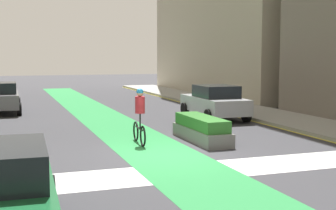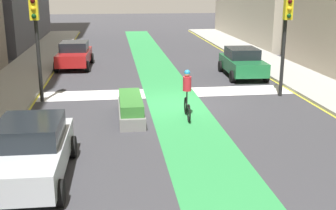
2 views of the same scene
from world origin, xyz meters
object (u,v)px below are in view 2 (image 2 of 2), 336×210
(car_red_right_near, at_px, (74,54))
(car_green_left_near, at_px, (242,62))
(traffic_signal_near_right, at_px, (36,30))
(traffic_signal_near_left, at_px, (286,28))
(median_planter, at_px, (131,108))
(cyclist_in_lane, at_px, (187,93))
(car_silver_right_far, at_px, (30,151))

(car_red_right_near, relative_size, car_green_left_near, 1.00)
(car_green_left_near, bearing_deg, traffic_signal_near_right, 22.07)
(traffic_signal_near_left, height_order, car_green_left_near, traffic_signal_near_left)
(median_planter, bearing_deg, traffic_signal_near_left, -160.61)
(car_red_right_near, relative_size, cyclist_in_lane, 2.30)
(traffic_signal_near_left, relative_size, car_silver_right_far, 1.05)
(car_green_left_near, relative_size, median_planter, 1.32)
(car_silver_right_far, bearing_deg, cyclist_in_lane, -135.58)
(traffic_signal_near_left, distance_m, cyclist_in_lane, 5.88)
(traffic_signal_near_left, xyz_separation_m, car_green_left_near, (0.48, -4.57, -2.29))
(traffic_signal_near_right, bearing_deg, traffic_signal_near_left, 177.83)
(traffic_signal_near_right, height_order, car_silver_right_far, traffic_signal_near_right)
(car_silver_right_far, bearing_deg, median_planter, -119.39)
(traffic_signal_near_left, relative_size, car_red_right_near, 1.04)
(traffic_signal_near_right, relative_size, median_planter, 1.39)
(car_silver_right_far, xyz_separation_m, median_planter, (-2.82, -5.00, -0.40))
(traffic_signal_near_left, height_order, car_silver_right_far, traffic_signal_near_left)
(median_planter, bearing_deg, car_red_right_near, -74.93)
(traffic_signal_near_right, distance_m, car_red_right_near, 8.50)
(cyclist_in_lane, bearing_deg, car_red_right_near, -65.33)
(median_planter, bearing_deg, traffic_signal_near_right, -37.31)
(car_green_left_near, bearing_deg, car_red_right_near, -22.72)
(traffic_signal_near_left, distance_m, car_green_left_near, 5.14)
(car_red_right_near, relative_size, median_planter, 1.32)
(car_silver_right_far, distance_m, car_green_left_near, 15.23)
(car_silver_right_far, distance_m, median_planter, 5.76)
(cyclist_in_lane, bearing_deg, car_green_left_near, -121.32)
(cyclist_in_lane, bearing_deg, median_planter, -3.52)
(traffic_signal_near_right, bearing_deg, car_green_left_near, -157.93)
(car_red_right_near, height_order, car_green_left_near, same)
(traffic_signal_near_right, distance_m, traffic_signal_near_left, 10.76)
(car_silver_right_far, relative_size, median_planter, 1.31)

